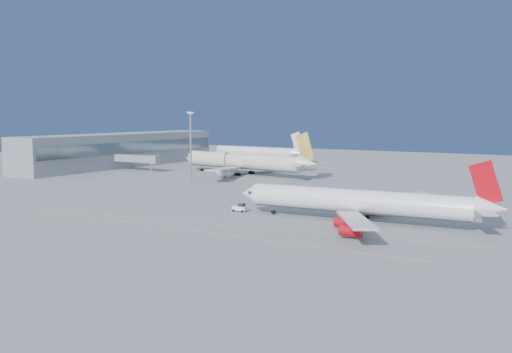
% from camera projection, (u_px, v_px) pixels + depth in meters
% --- Properties ---
extents(ground, '(500.00, 500.00, 0.00)m').
position_uv_depth(ground, '(227.00, 219.00, 129.70)').
color(ground, slate).
rests_on(ground, ground).
extents(terminal, '(18.40, 110.00, 15.00)m').
position_uv_depth(terminal, '(122.00, 150.00, 260.24)').
color(terminal, gray).
rests_on(terminal, ground).
extents(jet_bridge, '(23.60, 3.60, 6.90)m').
position_uv_depth(jet_bridge, '(139.00, 159.00, 238.23)').
color(jet_bridge, gray).
rests_on(jet_bridge, ground).
extents(taxiway_lines, '(118.86, 140.00, 0.02)m').
position_uv_depth(taxiway_lines, '(192.00, 210.00, 142.65)').
color(taxiway_lines, '#D8A10C').
rests_on(taxiway_lines, ground).
extents(airliner_virgin, '(60.24, 54.02, 14.86)m').
position_uv_depth(airliner_virgin, '(362.00, 202.00, 125.95)').
color(airliner_virgin, white).
rests_on(airliner_virgin, ground).
extents(airliner_etihad, '(66.91, 61.32, 17.47)m').
position_uv_depth(airliner_etihad, '(245.00, 161.00, 223.43)').
color(airliner_etihad, beige).
rests_on(airliner_etihad, ground).
extents(airliner_third, '(58.03, 53.15, 15.56)m').
position_uv_depth(airliner_third, '(257.00, 152.00, 284.03)').
color(airliner_third, white).
rests_on(airliner_third, ground).
extents(pushback_tug, '(3.64, 2.33, 2.00)m').
position_uv_depth(pushback_tug, '(240.00, 208.00, 140.00)').
color(pushback_tug, white).
rests_on(pushback_tug, ground).
extents(light_mast, '(2.15, 2.15, 24.82)m').
position_uv_depth(light_mast, '(191.00, 140.00, 205.52)').
color(light_mast, gray).
rests_on(light_mast, ground).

